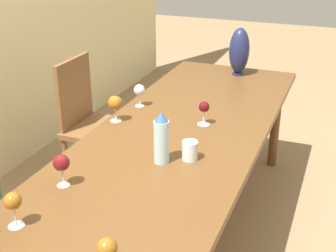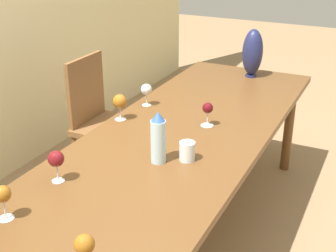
# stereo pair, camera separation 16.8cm
# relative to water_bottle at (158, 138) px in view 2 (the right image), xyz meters

# --- Properties ---
(dining_table) EXTENTS (3.08, 0.89, 0.74)m
(dining_table) POSITION_rel_water_bottle_xyz_m (0.11, 0.04, -0.18)
(dining_table) COLOR brown
(dining_table) RESTS_ON ground_plane
(water_bottle) EXTENTS (0.07, 0.07, 0.25)m
(water_bottle) POSITION_rel_water_bottle_xyz_m (0.00, 0.00, 0.00)
(water_bottle) COLOR #ADCCD6
(water_bottle) RESTS_ON dining_table
(water_tumbler) EXTENTS (0.08, 0.08, 0.09)m
(water_tumbler) POSITION_rel_water_bottle_xyz_m (0.07, -0.12, -0.08)
(water_tumbler) COLOR silver
(water_tumbler) RESTS_ON dining_table
(vase) EXTENTS (0.15, 0.15, 0.35)m
(vase) POSITION_rel_water_bottle_xyz_m (1.46, -0.01, 0.06)
(vase) COLOR #1E234C
(vase) RESTS_ON dining_table
(wine_glass_0) EXTENTS (0.08, 0.08, 0.15)m
(wine_glass_0) POSITION_rel_water_bottle_xyz_m (0.36, 0.43, -0.02)
(wine_glass_0) COLOR silver
(wine_glass_0) RESTS_ON dining_table
(wine_glass_1) EXTENTS (0.07, 0.07, 0.14)m
(wine_glass_1) POSITION_rel_water_bottle_xyz_m (0.49, -0.05, -0.03)
(wine_glass_1) COLOR silver
(wine_glass_1) RESTS_ON dining_table
(wine_glass_2) EXTENTS (0.07, 0.07, 0.14)m
(wine_glass_2) POSITION_rel_water_bottle_xyz_m (0.62, 0.40, -0.02)
(wine_glass_2) COLOR silver
(wine_glass_2) RESTS_ON dining_table
(wine_glass_3) EXTENTS (0.07, 0.07, 0.14)m
(wine_glass_3) POSITION_rel_water_bottle_xyz_m (-0.67, 0.31, -0.02)
(wine_glass_3) COLOR silver
(wine_glass_3) RESTS_ON dining_table
(wine_glass_4) EXTENTS (0.07, 0.07, 0.15)m
(wine_glass_4) POSITION_rel_water_bottle_xyz_m (-0.36, 0.31, -0.02)
(wine_glass_4) COLOR silver
(wine_glass_4) RESTS_ON dining_table
(wine_glass_5) EXTENTS (0.07, 0.07, 0.14)m
(wine_glass_5) POSITION_rel_water_bottle_xyz_m (-0.77, -0.13, -0.02)
(wine_glass_5) COLOR silver
(wine_glass_5) RESTS_ON dining_table
(chair_far) EXTENTS (0.44, 0.44, 0.94)m
(chair_far) POSITION_rel_water_bottle_xyz_m (0.78, 0.85, -0.36)
(chair_far) COLOR brown
(chair_far) RESTS_ON ground_plane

